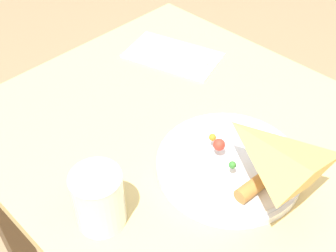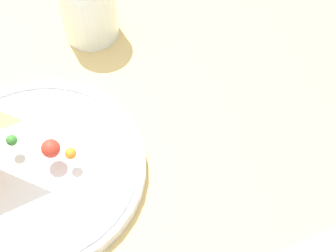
% 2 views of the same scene
% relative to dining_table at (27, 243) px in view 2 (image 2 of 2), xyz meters
% --- Properties ---
extents(dining_table, '(1.06, 0.66, 0.77)m').
position_rel_dining_table_xyz_m(dining_table, '(0.00, 0.00, 0.00)').
color(dining_table, '#DBB770').
rests_on(dining_table, ground_plane).
extents(plate_pizza, '(0.24, 0.24, 0.05)m').
position_rel_dining_table_xyz_m(plate_pizza, '(0.04, 0.02, 0.15)').
color(plate_pizza, white).
rests_on(plate_pizza, dining_table).
extents(milk_glass, '(0.08, 0.08, 0.10)m').
position_rel_dining_table_xyz_m(milk_glass, '(0.11, 0.24, 0.18)').
color(milk_glass, white).
rests_on(milk_glass, dining_table).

